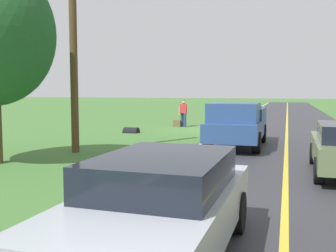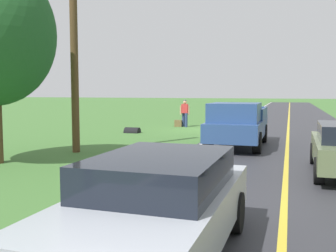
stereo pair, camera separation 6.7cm
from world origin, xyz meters
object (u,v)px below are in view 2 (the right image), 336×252
(sedan_ahead_same_lane, at_px, (157,205))
(utility_pole_roadside, at_px, (74,36))
(suitcase_carried, at_px, (178,123))
(pickup_truck_passing, at_px, (238,123))
(hitchhiker_walking, at_px, (185,111))

(sedan_ahead_same_lane, relative_size, utility_pole_roadside, 0.52)
(suitcase_carried, height_order, utility_pole_roadside, utility_pole_roadside)
(suitcase_carried, xyz_separation_m, utility_pole_roadside, (0.80, 11.16, 4.07))
(sedan_ahead_same_lane, bearing_deg, suitcase_carried, -74.99)
(pickup_truck_passing, relative_size, utility_pole_roadside, 0.63)
(pickup_truck_passing, height_order, sedan_ahead_same_lane, pickup_truck_passing)
(pickup_truck_passing, xyz_separation_m, utility_pole_roadside, (5.59, 3.12, 3.32))
(hitchhiker_walking, height_order, pickup_truck_passing, pickup_truck_passing)
(hitchhiker_walking, relative_size, sedan_ahead_same_lane, 0.39)
(hitchhiker_walking, xyz_separation_m, utility_pole_roadside, (1.21, 11.28, 3.31))
(pickup_truck_passing, bearing_deg, suitcase_carried, -59.24)
(pickup_truck_passing, relative_size, sedan_ahead_same_lane, 1.22)
(suitcase_carried, xyz_separation_m, pickup_truck_passing, (-4.79, 8.04, 0.75))
(sedan_ahead_same_lane, bearing_deg, hitchhiker_walking, -76.23)
(pickup_truck_passing, xyz_separation_m, sedan_ahead_same_lane, (-0.34, 11.07, -0.21))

